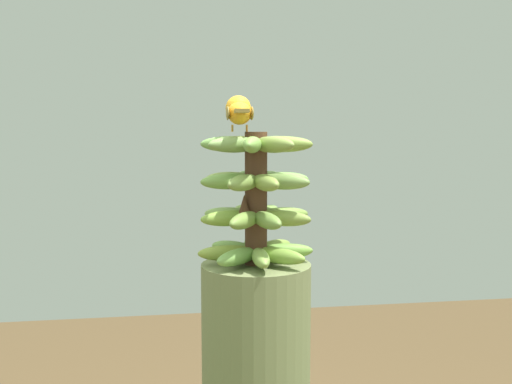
# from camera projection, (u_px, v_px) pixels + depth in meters

# --- Properties ---
(banana_bunch) EXTENTS (0.28, 0.28, 0.31)m
(banana_bunch) POSITION_uv_depth(u_px,v_px,m) (256.00, 199.00, 1.41)
(banana_bunch) COLOR #4C2D1E
(banana_bunch) RESTS_ON banana_tree
(perched_bird) EXTENTS (0.22, 0.07, 0.09)m
(perched_bird) POSITION_uv_depth(u_px,v_px,m) (239.00, 111.00, 1.41)
(perched_bird) COLOR #C68933
(perched_bird) RESTS_ON banana_bunch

